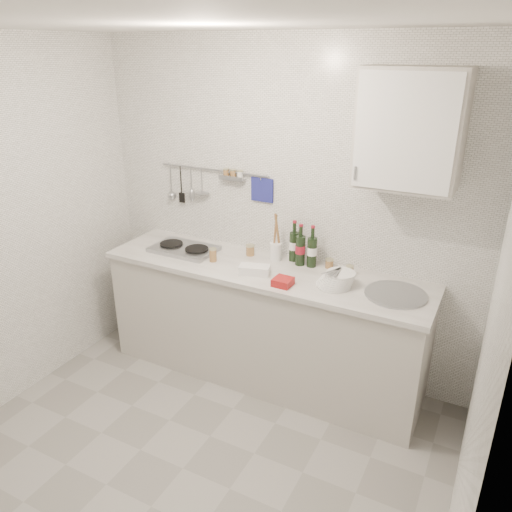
{
  "coord_description": "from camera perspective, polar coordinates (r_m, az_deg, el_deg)",
  "views": [
    {
      "loc": [
        1.47,
        -1.85,
        2.4
      ],
      "look_at": [
        0.04,
        0.9,
        1.09
      ],
      "focal_mm": 35.0,
      "sensor_mm": 36.0,
      "label": 1
    }
  ],
  "objects": [
    {
      "name": "jar_c",
      "position": [
        3.56,
        10.65,
        -1.58
      ],
      "size": [
        0.06,
        0.06,
        0.07
      ],
      "rotation": [
        0.0,
        0.0,
        -0.18
      ],
      "color": "olive",
      "rests_on": "counter"
    },
    {
      "name": "wall_cabinet",
      "position": [
        3.16,
        17.27,
        13.68
      ],
      "size": [
        0.6,
        0.38,
        0.7
      ],
      "color": "#B2ADA4",
      "rests_on": "back_wall"
    },
    {
      "name": "counter",
      "position": [
        3.84,
        0.95,
        -7.98
      ],
      "size": [
        2.44,
        0.64,
        0.96
      ],
      "color": "#B2ADA4",
      "rests_on": "floor"
    },
    {
      "name": "butter_dish",
      "position": [
        3.5,
        -0.17,
        -1.59
      ],
      "size": [
        0.23,
        0.16,
        0.06
      ],
      "primitive_type": "cube",
      "rotation": [
        0.0,
        0.0,
        0.29
      ],
      "color": "white",
      "rests_on": "counter"
    },
    {
      "name": "wall_rail",
      "position": [
        3.95,
        -5.14,
        8.46
      ],
      "size": [
        0.98,
        0.09,
        0.34
      ],
      "color": "#93969B",
      "rests_on": "back_wall"
    },
    {
      "name": "utensil_crock",
      "position": [
        3.72,
        2.27,
        0.81
      ],
      "size": [
        0.09,
        0.09,
        0.37
      ],
      "rotation": [
        0.0,
        0.0,
        -0.4
      ],
      "color": "white",
      "rests_on": "counter"
    },
    {
      "name": "plate_stack_sink",
      "position": [
        3.37,
        9.22,
        -2.64
      ],
      "size": [
        0.26,
        0.24,
        0.1
      ],
      "rotation": [
        0.0,
        0.0,
        -0.21
      ],
      "color": "white",
      "rests_on": "counter"
    },
    {
      "name": "back_wall",
      "position": [
        3.75,
        2.99,
        4.96
      ],
      "size": [
        3.0,
        0.02,
        2.5
      ],
      "primitive_type": "cube",
      "color": "silver",
      "rests_on": "floor"
    },
    {
      "name": "floor",
      "position": [
        3.37,
        -8.34,
        -22.89
      ],
      "size": [
        3.0,
        3.0,
        0.0
      ],
      "primitive_type": "plane",
      "color": "gray",
      "rests_on": "ground"
    },
    {
      "name": "jar_b",
      "position": [
        3.64,
        8.39,
        -0.83
      ],
      "size": [
        0.06,
        0.06,
        0.07
      ],
      "rotation": [
        0.0,
        0.0,
        0.07
      ],
      "color": "olive",
      "rests_on": "counter"
    },
    {
      "name": "jar_d",
      "position": [
        3.71,
        -4.94,
        0.14
      ],
      "size": [
        0.06,
        0.06,
        0.1
      ],
      "rotation": [
        0.0,
        0.0,
        -0.36
      ],
      "color": "olive",
      "rests_on": "counter"
    },
    {
      "name": "strawberry_punnet",
      "position": [
        3.34,
        3.08,
        -2.97
      ],
      "size": [
        0.13,
        0.13,
        0.05
      ],
      "primitive_type": "cube",
      "rotation": [
        0.0,
        0.0,
        -0.04
      ],
      "color": "#AC131E",
      "rests_on": "counter"
    },
    {
      "name": "wall_right",
      "position": [
        2.18,
        24.34,
        -11.26
      ],
      "size": [
        0.02,
        2.8,
        2.5
      ],
      "primitive_type": "cube",
      "color": "silver",
      "rests_on": "floor"
    },
    {
      "name": "ceiling",
      "position": [
        2.37,
        -12.09,
        24.84
      ],
      "size": [
        3.0,
        3.0,
        0.0
      ],
      "primitive_type": "plane",
      "rotation": [
        3.14,
        0.0,
        0.0
      ],
      "color": "silver",
      "rests_on": "back_wall"
    },
    {
      "name": "wine_bottles",
      "position": [
        3.63,
        5.29,
        1.37
      ],
      "size": [
        0.23,
        0.12,
        0.31
      ],
      "rotation": [
        0.0,
        0.0,
        -0.25
      ],
      "color": "black",
      "rests_on": "counter"
    },
    {
      "name": "plate_stack_hob",
      "position": [
        3.95,
        -8.48,
        0.75
      ],
      "size": [
        0.24,
        0.24,
        0.02
      ],
      "rotation": [
        0.0,
        0.0,
        -0.39
      ],
      "color": "#4A5BA9",
      "rests_on": "counter"
    },
    {
      "name": "jar_a",
      "position": [
        3.81,
        -0.66,
        0.69
      ],
      "size": [
        0.07,
        0.07,
        0.08
      ],
      "rotation": [
        0.0,
        0.0,
        0.18
      ],
      "color": "olive",
      "rests_on": "counter"
    }
  ]
}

